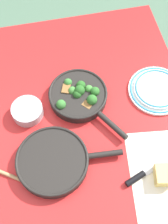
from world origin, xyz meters
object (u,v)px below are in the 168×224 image
object	(u,v)px
prep_bowl_steel	(27,111)
skillet_broccoli	(79,95)
grater_knife	(147,171)
dinner_plate_stack	(157,89)
cheese_block	(164,175)
skillet_eggs	(53,161)
wooden_spoon	(12,176)

from	to	relation	value
prep_bowl_steel	skillet_broccoli	bearing A→B (deg)	97.50
grater_knife	dinner_plate_stack	xyz separation A→B (m)	(-0.35, 0.15, 0.00)
cheese_block	dinner_plate_stack	size ratio (longest dim) A/B	0.35
skillet_eggs	prep_bowl_steel	size ratio (longest dim) A/B	3.18
cheese_block	grater_knife	bearing A→B (deg)	-122.99
wooden_spoon	prep_bowl_steel	distance (m)	0.28
skillet_broccoli	prep_bowl_steel	world-z (taller)	skillet_broccoli
wooden_spoon	grater_knife	world-z (taller)	grater_knife
wooden_spoon	grater_knife	bearing A→B (deg)	23.81
skillet_broccoli	cheese_block	distance (m)	0.48
skillet_broccoli	wooden_spoon	size ratio (longest dim) A/B	1.12
wooden_spoon	prep_bowl_steel	world-z (taller)	prep_bowl_steel
skillet_broccoli	wooden_spoon	distance (m)	0.44
skillet_broccoli	grater_knife	size ratio (longest dim) A/B	1.35
skillet_broccoli	skillet_eggs	distance (m)	0.32
skillet_broccoli	skillet_eggs	xyz separation A→B (m)	(0.27, -0.16, -0.00)
skillet_eggs	cheese_block	bearing A→B (deg)	-15.09
grater_knife	prep_bowl_steel	distance (m)	0.55
skillet_eggs	wooden_spoon	world-z (taller)	skillet_eggs
prep_bowl_steel	skillet_eggs	bearing A→B (deg)	16.54
skillet_broccoli	prep_bowl_steel	bearing A→B (deg)	-114.72
skillet_broccoli	grater_knife	distance (m)	0.43
skillet_eggs	grater_knife	distance (m)	0.37
grater_knife	cheese_block	bearing A→B (deg)	-53.34
skillet_broccoli	dinner_plate_stack	bearing A→B (deg)	52.56
skillet_eggs	cheese_block	world-z (taller)	cheese_block
cheese_block	dinner_plate_stack	world-z (taller)	cheese_block
skillet_eggs	cheese_block	distance (m)	0.43
wooden_spoon	dinner_plate_stack	world-z (taller)	dinner_plate_stack
skillet_eggs	dinner_plate_stack	bearing A→B (deg)	29.65
dinner_plate_stack	skillet_eggs	bearing A→B (deg)	-64.54
cheese_block	dinner_plate_stack	distance (m)	0.40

